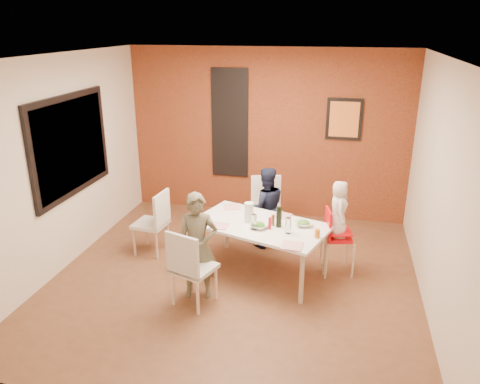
% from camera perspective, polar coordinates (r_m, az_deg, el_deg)
% --- Properties ---
extents(ground, '(4.50, 4.50, 0.00)m').
position_cam_1_polar(ground, '(6.02, -0.64, -10.40)').
color(ground, brown).
rests_on(ground, ground).
extents(ceiling, '(4.50, 4.50, 0.02)m').
position_cam_1_polar(ceiling, '(5.20, -0.76, 16.19)').
color(ceiling, white).
rests_on(ceiling, wall_back).
extents(wall_back, '(4.50, 0.02, 2.70)m').
position_cam_1_polar(wall_back, '(7.59, 3.27, 7.07)').
color(wall_back, beige).
rests_on(wall_back, ground).
extents(wall_front, '(4.50, 0.02, 2.70)m').
position_cam_1_polar(wall_front, '(3.49, -9.40, -9.42)').
color(wall_front, beige).
rests_on(wall_front, ground).
extents(wall_left, '(0.02, 4.50, 2.70)m').
position_cam_1_polar(wall_left, '(6.35, -20.89, 3.17)').
color(wall_left, beige).
rests_on(wall_left, ground).
extents(wall_right, '(0.02, 4.50, 2.70)m').
position_cam_1_polar(wall_right, '(5.43, 23.10, 0.12)').
color(wall_right, beige).
rests_on(wall_right, ground).
extents(brick_accent_wall, '(4.50, 0.02, 2.70)m').
position_cam_1_polar(brick_accent_wall, '(7.57, 3.25, 7.04)').
color(brick_accent_wall, maroon).
rests_on(brick_accent_wall, ground).
extents(picture_window_frame, '(0.05, 1.70, 1.30)m').
position_cam_1_polar(picture_window_frame, '(6.44, -19.94, 5.38)').
color(picture_window_frame, black).
rests_on(picture_window_frame, wall_left).
extents(picture_window_pane, '(0.02, 1.55, 1.15)m').
position_cam_1_polar(picture_window_pane, '(6.44, -19.82, 5.37)').
color(picture_window_pane, black).
rests_on(picture_window_pane, wall_left).
extents(glassblock_strip, '(0.55, 0.03, 1.70)m').
position_cam_1_polar(glassblock_strip, '(7.64, -1.24, 8.34)').
color(glassblock_strip, silver).
rests_on(glassblock_strip, wall_back).
extents(glassblock_surround, '(0.60, 0.03, 1.76)m').
position_cam_1_polar(glassblock_surround, '(7.64, -1.25, 8.33)').
color(glassblock_surround, black).
rests_on(glassblock_surround, wall_back).
extents(art_print_frame, '(0.54, 0.03, 0.64)m').
position_cam_1_polar(art_print_frame, '(7.39, 12.58, 8.65)').
color(art_print_frame, black).
rests_on(art_print_frame, wall_back).
extents(art_print_canvas, '(0.44, 0.01, 0.54)m').
position_cam_1_polar(art_print_canvas, '(7.37, 12.58, 8.63)').
color(art_print_canvas, orange).
rests_on(art_print_canvas, wall_back).
extents(dining_table, '(1.83, 1.37, 0.68)m').
position_cam_1_polar(dining_table, '(5.87, 2.49, -4.44)').
color(dining_table, white).
rests_on(dining_table, ground).
extents(chair_near, '(0.55, 0.55, 0.93)m').
position_cam_1_polar(chair_near, '(5.26, -6.22, -8.85)').
color(chair_near, beige).
rests_on(chair_near, ground).
extents(chair_far, '(0.55, 0.55, 0.95)m').
position_cam_1_polar(chair_far, '(6.84, 3.26, -1.60)').
color(chair_far, silver).
rests_on(chair_far, ground).
extents(chair_left, '(0.46, 0.46, 0.91)m').
position_cam_1_polar(chair_left, '(6.51, -10.28, -3.31)').
color(chair_left, silver).
rests_on(chair_left, ground).
extents(high_chair, '(0.44, 0.44, 0.87)m').
position_cam_1_polar(high_chair, '(6.03, 11.52, -5.16)').
color(high_chair, red).
rests_on(high_chair, ground).
extents(child_near, '(0.52, 0.40, 1.27)m').
position_cam_1_polar(child_near, '(5.40, -5.18, -6.60)').
color(child_near, brown).
rests_on(child_near, ground).
extents(child_far, '(0.70, 0.62, 1.18)m').
position_cam_1_polar(child_far, '(6.60, 3.13, -1.89)').
color(child_far, '#151A31').
rests_on(child_far, ground).
extents(toddler, '(0.28, 0.38, 0.72)m').
position_cam_1_polar(toddler, '(5.90, 11.94, -2.04)').
color(toddler, silver).
rests_on(toddler, high_chair).
extents(plate_near_left, '(0.22, 0.22, 0.01)m').
position_cam_1_polar(plate_near_left, '(5.77, -2.50, -4.15)').
color(plate_near_left, white).
rests_on(plate_near_left, dining_table).
extents(plate_far_mid, '(0.27, 0.27, 0.01)m').
position_cam_1_polar(plate_far_mid, '(6.09, 5.15, -2.86)').
color(plate_far_mid, white).
rests_on(plate_far_mid, dining_table).
extents(plate_near_right, '(0.24, 0.24, 0.01)m').
position_cam_1_polar(plate_near_right, '(5.31, 6.38, -6.53)').
color(plate_near_right, white).
rests_on(plate_near_right, dining_table).
extents(plate_far_left, '(0.27, 0.27, 0.01)m').
position_cam_1_polar(plate_far_left, '(6.34, -0.96, -1.83)').
color(plate_far_left, white).
rests_on(plate_far_left, dining_table).
extents(salad_bowl_a, '(0.26, 0.26, 0.05)m').
position_cam_1_polar(salad_bowl_a, '(5.72, 2.32, -4.15)').
color(salad_bowl_a, white).
rests_on(salad_bowl_a, dining_table).
extents(salad_bowl_b, '(0.26, 0.26, 0.05)m').
position_cam_1_polar(salad_bowl_b, '(5.83, 7.78, -3.86)').
color(salad_bowl_b, silver).
rests_on(salad_bowl_b, dining_table).
extents(wine_bottle, '(0.07, 0.07, 0.26)m').
position_cam_1_polar(wine_bottle, '(5.73, 4.77, -3.06)').
color(wine_bottle, black).
rests_on(wine_bottle, dining_table).
extents(wine_glass_a, '(0.07, 0.07, 0.20)m').
position_cam_1_polar(wine_glass_a, '(5.65, 1.73, -3.68)').
color(wine_glass_a, silver).
rests_on(wine_glass_a, dining_table).
extents(wine_glass_b, '(0.07, 0.07, 0.20)m').
position_cam_1_polar(wine_glass_b, '(5.58, 5.90, -4.09)').
color(wine_glass_b, white).
rests_on(wine_glass_b, dining_table).
extents(paper_towel_roll, '(0.11, 0.11, 0.25)m').
position_cam_1_polar(paper_towel_roll, '(5.85, 1.09, -2.50)').
color(paper_towel_roll, silver).
rests_on(paper_towel_roll, dining_table).
extents(condiment_red, '(0.04, 0.04, 0.15)m').
position_cam_1_polar(condiment_red, '(5.68, 3.66, -3.83)').
color(condiment_red, red).
rests_on(condiment_red, dining_table).
extents(condiment_green, '(0.03, 0.03, 0.12)m').
position_cam_1_polar(condiment_green, '(5.80, 4.00, -3.43)').
color(condiment_green, '#327D29').
rests_on(condiment_green, dining_table).
extents(condiment_brown, '(0.04, 0.04, 0.14)m').
position_cam_1_polar(condiment_brown, '(5.78, 4.06, -3.44)').
color(condiment_brown, brown).
rests_on(condiment_brown, dining_table).
extents(sippy_cup, '(0.06, 0.06, 0.11)m').
position_cam_1_polar(sippy_cup, '(5.53, 9.40, -5.02)').
color(sippy_cup, orange).
rests_on(sippy_cup, dining_table).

